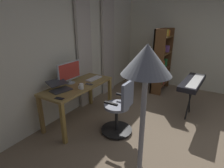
{
  "coord_description": "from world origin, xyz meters",
  "views": [
    {
      "loc": [
        2.62,
        -0.06,
        1.9
      ],
      "look_at": [
        0.04,
        -1.62,
        0.81
      ],
      "focal_mm": 28.07,
      "sensor_mm": 36.0,
      "label": 1
    }
  ],
  "objects_px": {
    "cell_phone_by_monitor": "(89,84)",
    "floor_lamp": "(143,117)",
    "bookshelf": "(160,61)",
    "office_chair": "(120,110)",
    "piano_keyboard": "(193,83)",
    "desk": "(79,90)",
    "cell_phone_face_up": "(59,98)",
    "mug_tea": "(81,86)",
    "computer_keyboard": "(94,79)",
    "computer_mouse": "(81,85)",
    "laptop": "(59,87)",
    "computer_monitor": "(69,72)"
  },
  "relations": [
    {
      "from": "cell_phone_by_monitor",
      "to": "floor_lamp",
      "type": "relative_size",
      "value": 0.08
    },
    {
      "from": "floor_lamp",
      "to": "bookshelf",
      "type": "bearing_deg",
      "value": -165.36
    },
    {
      "from": "office_chair",
      "to": "piano_keyboard",
      "type": "distance_m",
      "value": 1.6
    },
    {
      "from": "desk",
      "to": "cell_phone_face_up",
      "type": "distance_m",
      "value": 0.67
    },
    {
      "from": "cell_phone_by_monitor",
      "to": "mug_tea",
      "type": "relative_size",
      "value": 1.17
    },
    {
      "from": "computer_keyboard",
      "to": "computer_mouse",
      "type": "bearing_deg",
      "value": 3.67
    },
    {
      "from": "laptop",
      "to": "mug_tea",
      "type": "distance_m",
      "value": 0.38
    },
    {
      "from": "office_chair",
      "to": "cell_phone_face_up",
      "type": "distance_m",
      "value": 1.02
    },
    {
      "from": "mug_tea",
      "to": "bookshelf",
      "type": "distance_m",
      "value": 2.68
    },
    {
      "from": "office_chair",
      "to": "bookshelf",
      "type": "bearing_deg",
      "value": 0.1
    },
    {
      "from": "computer_mouse",
      "to": "cell_phone_by_monitor",
      "type": "relative_size",
      "value": 0.69
    },
    {
      "from": "computer_monitor",
      "to": "computer_mouse",
      "type": "relative_size",
      "value": 5.69
    },
    {
      "from": "computer_mouse",
      "to": "cell_phone_face_up",
      "type": "xyz_separation_m",
      "value": [
        0.61,
        0.09,
        -0.01
      ]
    },
    {
      "from": "desk",
      "to": "computer_mouse",
      "type": "xyz_separation_m",
      "value": [
        0.02,
        0.09,
        0.12
      ]
    },
    {
      "from": "office_chair",
      "to": "computer_monitor",
      "type": "bearing_deg",
      "value": 90.66
    },
    {
      "from": "office_chair",
      "to": "cell_phone_face_up",
      "type": "height_order",
      "value": "office_chair"
    },
    {
      "from": "laptop",
      "to": "office_chair",
      "type": "bearing_deg",
      "value": 123.08
    },
    {
      "from": "cell_phone_face_up",
      "to": "computer_monitor",
      "type": "bearing_deg",
      "value": -160.45
    },
    {
      "from": "office_chair",
      "to": "computer_monitor",
      "type": "xyz_separation_m",
      "value": [
        0.04,
        -1.09,
        0.53
      ]
    },
    {
      "from": "computer_monitor",
      "to": "piano_keyboard",
      "type": "distance_m",
      "value": 2.42
    },
    {
      "from": "office_chair",
      "to": "mug_tea",
      "type": "relative_size",
      "value": 8.04
    },
    {
      "from": "laptop",
      "to": "desk",
      "type": "bearing_deg",
      "value": 177.47
    },
    {
      "from": "piano_keyboard",
      "to": "bookshelf",
      "type": "bearing_deg",
      "value": -136.09
    },
    {
      "from": "desk",
      "to": "cell_phone_by_monitor",
      "type": "bearing_deg",
      "value": 124.66
    },
    {
      "from": "office_chair",
      "to": "piano_keyboard",
      "type": "relative_size",
      "value": 0.87
    },
    {
      "from": "computer_keyboard",
      "to": "laptop",
      "type": "height_order",
      "value": "laptop"
    },
    {
      "from": "cell_phone_face_up",
      "to": "mug_tea",
      "type": "distance_m",
      "value": 0.5
    },
    {
      "from": "laptop",
      "to": "computer_mouse",
      "type": "bearing_deg",
      "value": 164.56
    },
    {
      "from": "mug_tea",
      "to": "laptop",
      "type": "bearing_deg",
      "value": -51.56
    },
    {
      "from": "desk",
      "to": "mug_tea",
      "type": "bearing_deg",
      "value": 54.39
    },
    {
      "from": "laptop",
      "to": "bookshelf",
      "type": "distance_m",
      "value": 2.98
    },
    {
      "from": "cell_phone_by_monitor",
      "to": "floor_lamp",
      "type": "height_order",
      "value": "floor_lamp"
    },
    {
      "from": "laptop",
      "to": "cell_phone_face_up",
      "type": "bearing_deg",
      "value": 56.67
    },
    {
      "from": "laptop",
      "to": "computer_mouse",
      "type": "distance_m",
      "value": 0.4
    },
    {
      "from": "computer_mouse",
      "to": "floor_lamp",
      "type": "bearing_deg",
      "value": 50.24
    },
    {
      "from": "cell_phone_face_up",
      "to": "bookshelf",
      "type": "relative_size",
      "value": 0.08
    },
    {
      "from": "computer_keyboard",
      "to": "computer_mouse",
      "type": "height_order",
      "value": "computer_mouse"
    },
    {
      "from": "computer_mouse",
      "to": "piano_keyboard",
      "type": "height_order",
      "value": "piano_keyboard"
    },
    {
      "from": "computer_keyboard",
      "to": "computer_monitor",
      "type": "bearing_deg",
      "value": -29.59
    },
    {
      "from": "cell_phone_by_monitor",
      "to": "computer_keyboard",
      "type": "bearing_deg",
      "value": -162.17
    },
    {
      "from": "office_chair",
      "to": "floor_lamp",
      "type": "bearing_deg",
      "value": -148.85
    },
    {
      "from": "cell_phone_face_up",
      "to": "bookshelf",
      "type": "bearing_deg",
      "value": 157.01
    },
    {
      "from": "computer_mouse",
      "to": "desk",
      "type": "bearing_deg",
      "value": -105.98
    },
    {
      "from": "laptop",
      "to": "cell_phone_face_up",
      "type": "height_order",
      "value": "laptop"
    },
    {
      "from": "computer_monitor",
      "to": "floor_lamp",
      "type": "relative_size",
      "value": 0.32
    },
    {
      "from": "computer_mouse",
      "to": "floor_lamp",
      "type": "xyz_separation_m",
      "value": [
        1.49,
        1.79,
        0.62
      ]
    },
    {
      "from": "computer_monitor",
      "to": "desk",
      "type": "bearing_deg",
      "value": 93.81
    },
    {
      "from": "office_chair",
      "to": "bookshelf",
      "type": "xyz_separation_m",
      "value": [
        -2.43,
        -0.06,
        0.4
      ]
    },
    {
      "from": "laptop",
      "to": "cell_phone_by_monitor",
      "type": "distance_m",
      "value": 0.56
    },
    {
      "from": "bookshelf",
      "to": "cell_phone_face_up",
      "type": "bearing_deg",
      "value": -11.94
    }
  ]
}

